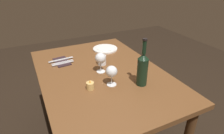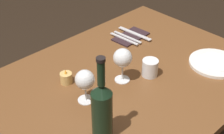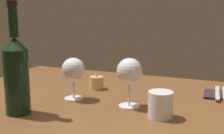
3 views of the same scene
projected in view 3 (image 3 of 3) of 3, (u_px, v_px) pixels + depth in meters
dining_table at (127, 133)px, 1.00m from camera, size 1.30×0.90×0.74m
wine_glass_left at (130, 72)px, 0.97m from camera, size 0.08×0.08×0.16m
wine_glass_right at (73, 70)px, 1.04m from camera, size 0.08×0.08×0.14m
wine_bottle at (16, 73)px, 0.90m from camera, size 0.07×0.07×0.33m
water_tumbler at (160, 106)px, 0.88m from camera, size 0.07×0.07×0.08m
votive_candle at (96, 83)px, 1.19m from camera, size 0.05×0.05×0.07m
fork_outer at (217, 93)px, 1.10m from camera, size 0.03×0.18×0.00m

